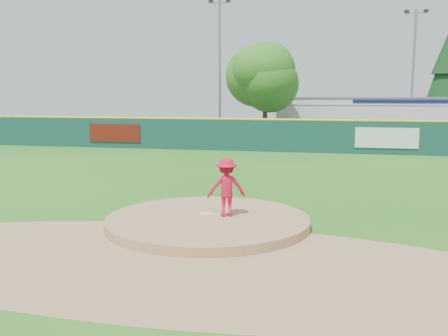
% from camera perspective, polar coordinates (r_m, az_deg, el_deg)
% --- Properties ---
extents(ground, '(120.00, 120.00, 0.00)m').
position_cam_1_polar(ground, '(13.62, -1.86, -6.62)').
color(ground, '#286B19').
rests_on(ground, ground).
extents(pitchers_mound, '(5.50, 5.50, 0.50)m').
position_cam_1_polar(pitchers_mound, '(13.62, -1.86, -6.62)').
color(pitchers_mound, '#9E774C').
rests_on(pitchers_mound, ground).
extents(pitching_rubber, '(0.60, 0.15, 0.04)m').
position_cam_1_polar(pitching_rubber, '(13.83, -1.56, -5.23)').
color(pitching_rubber, white).
rests_on(pitching_rubber, pitchers_mound).
extents(infield_dirt_arc, '(15.40, 15.40, 0.01)m').
position_cam_1_polar(infield_dirt_arc, '(10.86, -5.91, -10.57)').
color(infield_dirt_arc, '#9E774C').
rests_on(infield_dirt_arc, ground).
extents(parking_lot, '(44.00, 16.00, 0.02)m').
position_cam_1_polar(parking_lot, '(40.02, 7.91, 3.27)').
color(parking_lot, '#38383A').
rests_on(parking_lot, ground).
extents(pitcher, '(1.17, 0.92, 1.59)m').
position_cam_1_polar(pitcher, '(13.48, 0.27, -2.21)').
color(pitcher, red).
rests_on(pitcher, pitchers_mound).
extents(van, '(4.89, 3.17, 1.25)m').
position_cam_1_polar(van, '(38.17, 7.10, 4.00)').
color(van, silver).
rests_on(van, parking_lot).
extents(pool_building_grp, '(15.20, 8.20, 3.31)m').
position_cam_1_polar(pool_building_grp, '(44.84, 16.21, 5.68)').
color(pool_building_grp, silver).
rests_on(pool_building_grp, ground).
extents(fence_banners, '(20.87, 0.04, 1.20)m').
position_cam_1_polar(fence_banners, '(31.28, 2.11, 3.75)').
color(fence_banners, '#5B140D').
rests_on(fence_banners, ground).
extents(playground_slide, '(1.09, 3.06, 1.69)m').
position_cam_1_polar(playground_slide, '(39.61, -13.17, 4.31)').
color(playground_slide, blue).
rests_on(playground_slide, ground).
extents(outfield_fence, '(40.00, 0.14, 2.07)m').
position_cam_1_polar(outfield_fence, '(31.00, 6.53, 3.83)').
color(outfield_fence, '#123B36').
rests_on(outfield_fence, ground).
extents(deciduous_tree, '(5.60, 5.60, 7.36)m').
position_cam_1_polar(deciduous_tree, '(38.11, 4.75, 9.91)').
color(deciduous_tree, '#382314').
rests_on(deciduous_tree, ground).
extents(light_pole_left, '(1.75, 0.25, 11.00)m').
position_cam_1_polar(light_pole_left, '(40.88, -0.51, 11.93)').
color(light_pole_left, gray).
rests_on(light_pole_left, ground).
extents(light_pole_right, '(1.75, 0.25, 10.00)m').
position_cam_1_polar(light_pole_right, '(42.16, 20.81, 10.60)').
color(light_pole_right, gray).
rests_on(light_pole_right, ground).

